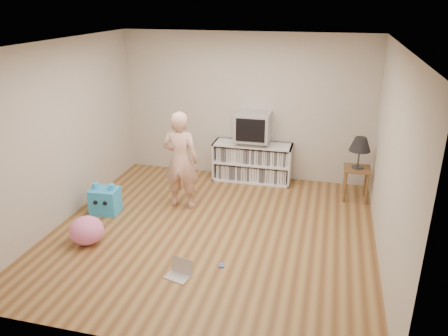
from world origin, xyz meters
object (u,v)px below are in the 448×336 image
Objects in this scene: table_lamp at (360,145)px; person at (181,160)px; dvd_deck at (253,142)px; laptop at (180,271)px; media_unit at (252,162)px; plush_pink at (87,230)px; side_table at (357,176)px; crt_tv at (253,126)px; plush_blue at (105,200)px.

person is (-2.68, -0.95, -0.16)m from table_lamp.
dvd_deck is 3.20m from laptop.
media_unit is 0.39m from dvd_deck.
laptop is 0.75× the size of plush_pink.
media_unit is at bearing 98.88° from laptop.
side_table is (1.80, -0.37, -0.32)m from dvd_deck.
side_table is at bearing -11.52° from crt_tv.
dvd_deck is 0.82× the size of side_table.
side_table reaches higher than plush_pink.
person is at bearing -123.66° from dvd_deck.
table_lamp is 4.33m from plush_pink.
plush_pink is at bearing -146.63° from table_lamp.
table_lamp reaches higher than side_table.
crt_tv reaches higher than media_unit.
plush_pink is at bearing -122.98° from crt_tv.
person is 3.23× the size of plush_blue.
dvd_deck is at bearing 168.38° from table_lamp.
side_table is at bearing 16.81° from plush_blue.
media_unit is 4.12× the size of laptop.
dvd_deck reaches higher than laptop.
crt_tv is 3.33m from plush_pink.
crt_tv is at bearing -90.00° from media_unit.
dvd_deck is 0.93× the size of plush_blue.
dvd_deck is at bearing 38.57° from plush_blue.
media_unit reaches higher than plush_pink.
crt_tv is 1.24× the size of plush_blue.
plush_blue is (-1.96, -1.82, -0.81)m from crt_tv.
dvd_deck is at bearing 57.05° from plush_pink.
plush_pink is at bearing -122.80° from media_unit.
plush_pink is (-3.56, -2.34, -0.22)m from side_table.
person is 4.59× the size of laptop.
plush_pink is at bearing -81.34° from plush_blue.
crt_tv is 1.32× the size of plush_pink.
person is (-0.88, -1.32, 0.04)m from dvd_deck.
dvd_deck is 0.29m from crt_tv.
side_table is 3.47m from laptop.
plush_blue is (-1.96, -1.84, -0.14)m from media_unit.
table_lamp is at bearing 66.89° from laptop.
dvd_deck is 3.28m from plush_pink.
laptop is at bearing -95.35° from media_unit.
dvd_deck is 1.85m from table_lamp.
media_unit is 2.69m from plush_blue.
person reaches higher than crt_tv.
plush_blue is 0.91m from plush_pink.
person reaches higher than side_table.
side_table is 0.35× the size of person.
media_unit is 2.90× the size of plush_blue.
plush_pink is at bearing -146.63° from side_table.
person is at bearing -123.73° from crt_tv.
side_table is at bearing 33.37° from plush_pink.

